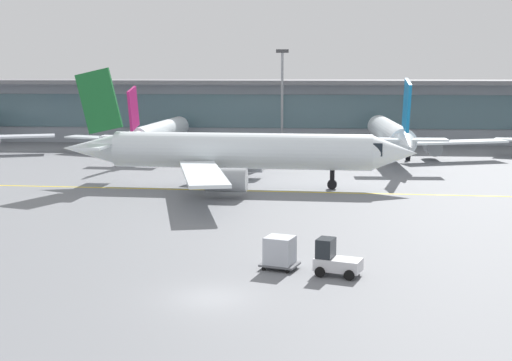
{
  "coord_description": "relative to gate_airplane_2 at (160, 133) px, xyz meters",
  "views": [
    {
      "loc": [
        4.99,
        -36.09,
        11.88
      ],
      "look_at": [
        0.9,
        19.86,
        3.0
      ],
      "focal_mm": 51.35,
      "sensor_mm": 36.0,
      "label": 1
    }
  ],
  "objects": [
    {
      "name": "taxiing_regional_jet",
      "position": [
        13.11,
        -26.57,
        0.67
      ],
      "size": [
        35.12,
        32.62,
        11.63
      ],
      "rotation": [
        0.0,
        0.0,
        -0.05
      ],
      "color": "white",
      "rests_on": "ground_plane"
    },
    {
      "name": "ground_plane",
      "position": [
        15.13,
        -61.06,
        -2.82
      ],
      "size": [
        400.0,
        400.0,
        0.0
      ],
      "primitive_type": "plane",
      "color": "slate"
    },
    {
      "name": "terminal_concourse",
      "position": [
        15.13,
        17.31,
        2.1
      ],
      "size": [
        224.5,
        11.0,
        9.6
      ],
      "color": "#8C939E",
      "rests_on": "ground_plane"
    },
    {
      "name": "apron_light_mast_1",
      "position": [
        16.14,
        8.82,
        4.91
      ],
      "size": [
        1.8,
        0.36,
        14.08
      ],
      "color": "gray",
      "rests_on": "ground_plane"
    },
    {
      "name": "gate_airplane_3",
      "position": [
        30.34,
        -3.48,
        0.32
      ],
      "size": [
        29.35,
        31.53,
        10.45
      ],
      "rotation": [
        0.0,
        0.0,
        1.6
      ],
      "color": "white",
      "rests_on": "ground_plane"
    },
    {
      "name": "cargo_dolly_lead",
      "position": [
        18.46,
        -55.44,
        -1.76
      ],
      "size": [
        2.5,
        2.18,
        1.94
      ],
      "rotation": [
        0.0,
        0.0,
        -0.32
      ],
      "color": "#595B60",
      "rests_on": "ground_plane"
    },
    {
      "name": "taxiway_centreline_stripe",
      "position": [
        13.56,
        -28.6,
        -2.81
      ],
      "size": [
        109.86,
        6.37,
        0.01
      ],
      "primitive_type": "cube",
      "rotation": [
        0.0,
        0.0,
        -0.05
      ],
      "color": "yellow",
      "rests_on": "ground_plane"
    },
    {
      "name": "baggage_tug",
      "position": [
        21.63,
        -56.48,
        -1.93
      ],
      "size": [
        2.91,
        2.26,
        2.1
      ],
      "rotation": [
        0.0,
        0.0,
        -0.32
      ],
      "color": "silver",
      "rests_on": "ground_plane"
    },
    {
      "name": "gate_airplane_2",
      "position": [
        0.0,
        0.0,
        0.0
      ],
      "size": [
        26.32,
        28.39,
        9.4
      ],
      "rotation": [
        0.0,
        0.0,
        1.5
      ],
      "color": "white",
      "rests_on": "ground_plane"
    }
  ]
}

